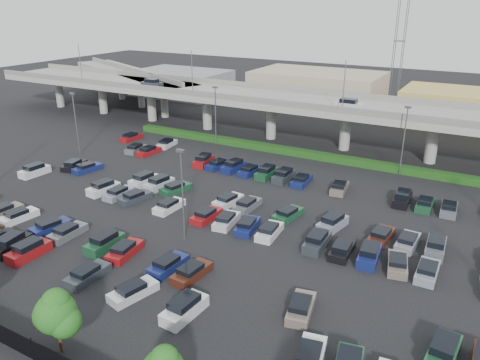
# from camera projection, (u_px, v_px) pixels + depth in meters

# --- Properties ---
(ground) EXTENTS (280.00, 280.00, 0.00)m
(ground) POSITION_uv_depth(u_px,v_px,m) (223.00, 213.00, 57.07)
(ground) COLOR black
(overpass) EXTENTS (150.00, 13.00, 15.80)m
(overpass) POSITION_uv_depth(u_px,v_px,m) (317.00, 107.00, 80.63)
(overpass) COLOR gray
(overpass) RESTS_ON ground
(on_ramp) EXTENTS (50.93, 30.13, 8.80)m
(on_ramp) POSITION_uv_depth(u_px,v_px,m) (131.00, 76.00, 113.27)
(on_ramp) COLOR gray
(on_ramp) RESTS_ON ground
(hedge) EXTENTS (66.00, 1.60, 1.10)m
(hedge) POSITION_uv_depth(u_px,v_px,m) (301.00, 153.00, 77.18)
(hedge) COLOR #143810
(hedge) RESTS_ON ground
(fence) EXTENTS (70.00, 0.10, 2.00)m
(fence) POSITION_uv_depth(u_px,v_px,m) (23.00, 345.00, 34.01)
(fence) COLOR black
(fence) RESTS_ON ground
(tree_row) EXTENTS (65.07, 3.66, 5.94)m
(tree_row) POSITION_uv_depth(u_px,v_px,m) (42.00, 307.00, 33.91)
(tree_row) COLOR #332316
(tree_row) RESTS_ON ground
(parked_cars) EXTENTS (62.87, 41.65, 1.67)m
(parked_cars) POSITION_uv_depth(u_px,v_px,m) (214.00, 217.00, 54.64)
(parked_cars) COLOR navy
(parked_cars) RESTS_ON ground
(light_poles) EXTENTS (66.90, 48.38, 10.30)m
(light_poles) POSITION_uv_depth(u_px,v_px,m) (202.00, 154.00, 58.30)
(light_poles) COLOR #55555B
(light_poles) RESTS_ON ground
(distant_buildings) EXTENTS (138.00, 24.00, 9.00)m
(distant_buildings) POSITION_uv_depth(u_px,v_px,m) (421.00, 101.00, 100.30)
(distant_buildings) COLOR gray
(distant_buildings) RESTS_ON ground
(comm_tower) EXTENTS (2.40, 2.40, 30.00)m
(comm_tower) POSITION_uv_depth(u_px,v_px,m) (400.00, 38.00, 109.70)
(comm_tower) COLOR #55555B
(comm_tower) RESTS_ON ground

